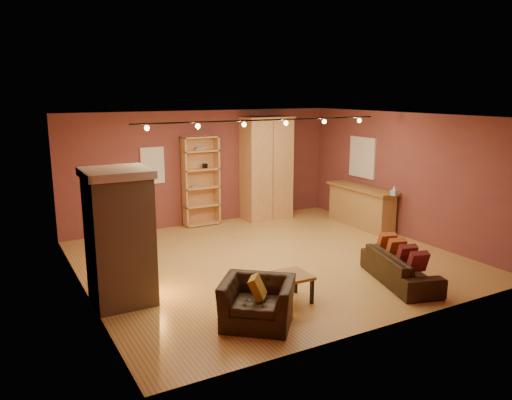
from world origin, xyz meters
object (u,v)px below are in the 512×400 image
bar_counter (361,206)px  loveseat (401,262)px  fireplace (120,237)px  armchair (257,295)px  bookcase (200,180)px  coffee_table (291,278)px  armoire (266,168)px

bar_counter → loveseat: bearing=-120.0°
fireplace → armchair: (1.47, -1.70, -0.62)m
fireplace → bar_counter: 6.48m
bar_counter → fireplace: bearing=-165.1°
bookcase → loveseat: (1.52, -5.26, -0.75)m
bookcase → armchair: bearing=-104.5°
bar_counter → coffee_table: 4.89m
bar_counter → armchair: bearing=-144.8°
bookcase → armoire: 1.79m
loveseat → armchair: bearing=110.5°
bookcase → coffee_table: (-0.56, -4.99, -0.74)m
armoire → coffee_table: bearing=-116.0°
coffee_table → fireplace: bearing=151.5°
bar_counter → bookcase: bearing=148.3°
bookcase → coffee_table: 5.08m
loveseat → armoire: bearing=14.2°
bookcase → armchair: size_ratio=1.85×
bar_counter → armchair: (-4.77, -3.36, -0.06)m
fireplace → bar_counter: fireplace is taller
armchair → bar_counter: bearing=74.9°
armoire → bookcase: bearing=172.9°
fireplace → loveseat: fireplace is taller
fireplace → coffee_table: (2.32, -1.26, -0.68)m
bar_counter → coffee_table: (-3.92, -2.92, -0.13)m
loveseat → coffee_table: 2.10m
bar_counter → coffee_table: size_ratio=3.41×
bookcase → armoire: armoire is taller
bar_counter → armchair: bar_counter is taller
armoire → loveseat: size_ratio=1.41×
bar_counter → coffee_table: bar_counter is taller
loveseat → coffee_table: (-2.09, 0.26, 0.01)m
armoire → coffee_table: armoire is taller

